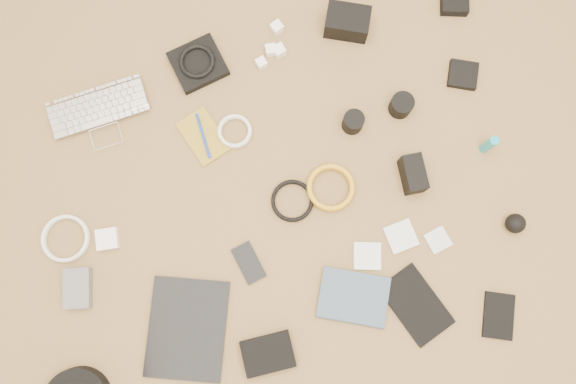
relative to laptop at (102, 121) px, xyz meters
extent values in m
cube|color=olive|center=(0.44, -0.33, -0.03)|extent=(4.00, 4.00, 0.04)
imported|color=silver|center=(0.00, 0.00, 0.00)|extent=(0.32, 0.24, 0.02)
cube|color=black|center=(0.31, 0.12, 0.00)|extent=(0.18, 0.17, 0.03)
torus|color=black|center=(0.31, 0.12, 0.02)|extent=(0.14, 0.14, 0.01)
cube|color=white|center=(0.53, 0.12, 0.00)|extent=(0.03, 0.03, 0.03)
cube|color=white|center=(0.57, 0.18, 0.00)|extent=(0.04, 0.04, 0.03)
cube|color=white|center=(0.56, 0.11, 0.00)|extent=(0.04, 0.04, 0.03)
cube|color=white|center=(0.50, 0.08, 0.00)|extent=(0.04, 0.04, 0.03)
cube|color=black|center=(0.78, 0.15, 0.03)|extent=(0.15, 0.13, 0.07)
cube|color=black|center=(1.12, 0.16, 0.00)|extent=(0.10, 0.11, 0.03)
cube|color=olive|center=(0.29, -0.11, -0.01)|extent=(0.15, 0.18, 0.01)
cylinder|color=#1534B2|center=(0.29, -0.11, 0.00)|extent=(0.02, 0.14, 0.01)
torus|color=white|center=(0.38, -0.11, -0.01)|extent=(0.13, 0.13, 0.01)
cylinder|color=black|center=(0.73, -0.16, 0.02)|extent=(0.08, 0.08, 0.07)
cylinder|color=black|center=(0.88, -0.14, 0.02)|extent=(0.08, 0.08, 0.06)
cube|color=black|center=(1.09, -0.08, 0.00)|extent=(0.11, 0.11, 0.02)
cube|color=white|center=(-0.04, -0.35, 0.00)|extent=(0.06, 0.06, 0.03)
torus|color=white|center=(-0.15, -0.33, -0.01)|extent=(0.17, 0.17, 0.01)
torus|color=black|center=(0.50, -0.35, -0.01)|extent=(0.14, 0.14, 0.01)
torus|color=gold|center=(0.62, -0.33, 0.00)|extent=(0.17, 0.17, 0.02)
cube|color=black|center=(0.86, -0.35, 0.03)|extent=(0.06, 0.11, 0.08)
cylinder|color=teal|center=(1.09, -0.31, 0.04)|extent=(0.04, 0.04, 0.09)
cube|color=#5E5E63|center=(-0.14, -0.47, 0.00)|extent=(0.09, 0.12, 0.03)
cube|color=black|center=(0.14, -0.64, -0.01)|extent=(0.28, 0.33, 0.01)
cube|color=black|center=(0.35, -0.50, -0.01)|extent=(0.09, 0.12, 0.01)
cube|color=silver|center=(0.68, -0.55, -0.01)|extent=(0.09, 0.09, 0.01)
cube|color=silver|center=(0.79, -0.51, -0.01)|extent=(0.09, 0.09, 0.01)
cube|color=silver|center=(0.89, -0.54, -0.01)|extent=(0.08, 0.08, 0.01)
sphere|color=black|center=(1.11, -0.54, 0.02)|extent=(0.07, 0.07, 0.06)
cube|color=black|center=(0.35, -0.76, 0.01)|extent=(0.14, 0.10, 0.03)
imported|color=#3D5067|center=(0.59, -0.72, 0.00)|extent=(0.23, 0.20, 0.02)
cube|color=black|center=(0.79, -0.71, 0.00)|extent=(0.20, 0.23, 0.01)
cube|color=black|center=(1.01, -0.79, -0.01)|extent=(0.12, 0.15, 0.01)
camera|label=1|loc=(0.44, -0.58, 1.61)|focal=35.00mm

